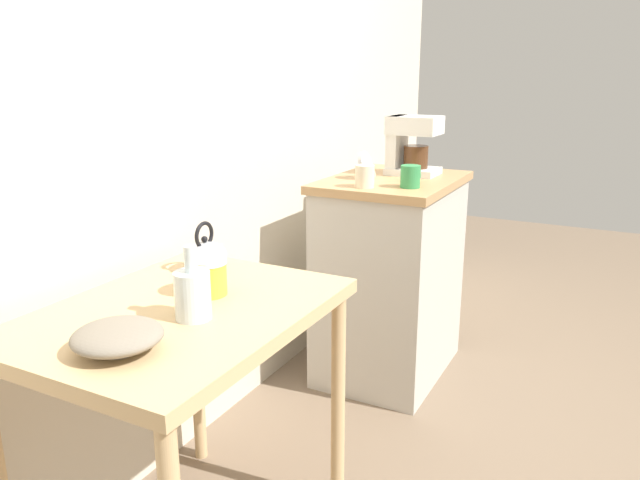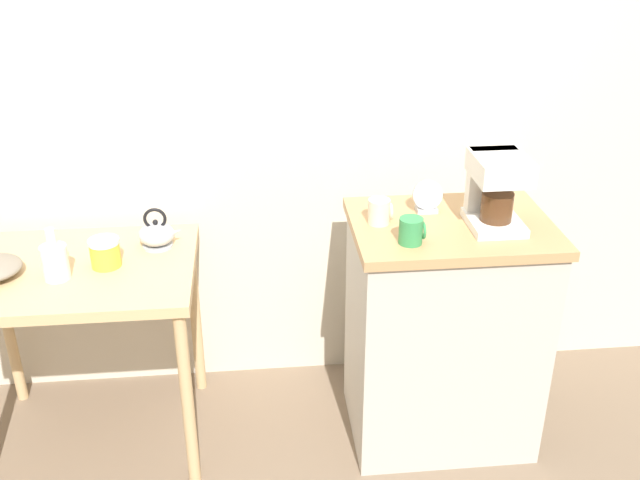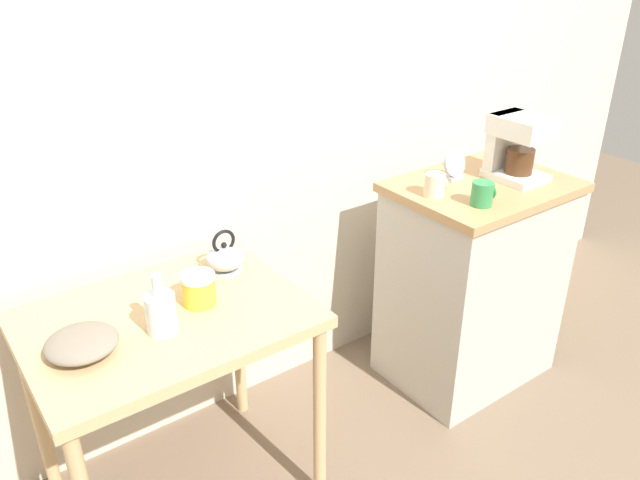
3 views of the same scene
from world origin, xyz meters
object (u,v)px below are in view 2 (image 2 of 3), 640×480
coffee_maker (496,187)px  mug_small_cream (380,211)px  canister_enamel (105,253)px  mug_tall_green (412,231)px  teakettle (157,234)px  glass_carafe_vase (55,261)px  table_clock (427,198)px

coffee_maker → mug_small_cream: coffee_maker is taller
canister_enamel → coffee_maker: bearing=-3.9°
coffee_maker → mug_small_cream: 0.41m
mug_tall_green → mug_small_cream: bearing=115.3°
coffee_maker → mug_small_cream: bearing=173.4°
teakettle → glass_carafe_vase: 0.39m
canister_enamel → teakettle: bearing=39.2°
teakettle → coffee_maker: bearing=-10.9°
teakettle → glass_carafe_vase: bearing=-146.9°
mug_small_cream → table_clock: 0.20m
canister_enamel → mug_tall_green: (1.05, -0.21, 0.14)m
table_clock → mug_tall_green: bearing=-114.3°
mug_tall_green → coffee_maker: bearing=20.7°
glass_carafe_vase → mug_small_cream: mug_small_cream is taller
canister_enamel → coffee_maker: (1.36, -0.09, 0.23)m
glass_carafe_vase → canister_enamel: glass_carafe_vase is taller
teakettle → mug_tall_green: size_ratio=1.82×
teakettle → mug_tall_green: bearing=-21.7°
glass_carafe_vase → table_clock: size_ratio=1.56×
mug_small_cream → table_clock: (0.19, 0.08, 0.01)m
teakettle → table_clock: table_clock is taller
glass_carafe_vase → table_clock: (1.31, 0.10, 0.13)m
mug_small_cream → teakettle: bearing=167.0°
teakettle → glass_carafe_vase: size_ratio=0.87×
mug_small_cream → canister_enamel: bearing=177.2°
mug_tall_green → mug_small_cream: same height
teakettle → mug_small_cream: mug_small_cream is taller
teakettle → mug_small_cream: size_ratio=1.82×
glass_carafe_vase → canister_enamel: (0.15, 0.07, -0.01)m
table_clock → mug_small_cream: bearing=-157.2°
canister_enamel → glass_carafe_vase: bearing=-154.7°
canister_enamel → table_clock: (1.16, 0.03, 0.15)m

